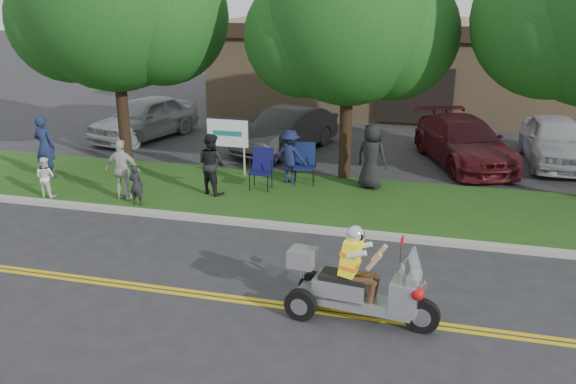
% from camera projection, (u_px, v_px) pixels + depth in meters
% --- Properties ---
extents(ground, '(120.00, 120.00, 0.00)m').
position_uv_depth(ground, '(253.00, 288.00, 11.57)').
color(ground, '#28282B').
rests_on(ground, ground).
extents(centerline_near, '(60.00, 0.10, 0.01)m').
position_uv_depth(centerline_near, '(244.00, 302.00, 11.03)').
color(centerline_near, gold).
rests_on(centerline_near, ground).
extents(centerline_far, '(60.00, 0.10, 0.01)m').
position_uv_depth(centerline_far, '(246.00, 298.00, 11.18)').
color(centerline_far, gold).
rests_on(centerline_far, ground).
extents(curb, '(60.00, 0.25, 0.12)m').
position_uv_depth(curb, '(293.00, 227.00, 14.34)').
color(curb, '#A8A89E').
rests_on(curb, ground).
extents(grass_verge, '(60.00, 4.00, 0.10)m').
position_uv_depth(grass_verge, '(313.00, 198.00, 16.31)').
color(grass_verge, '#214913').
rests_on(grass_verge, ground).
extents(commercial_building, '(18.00, 8.20, 4.00)m').
position_uv_depth(commercial_building, '(422.00, 66.00, 27.82)').
color(commercial_building, '#9E7F5B').
rests_on(commercial_building, ground).
extents(tree_left, '(6.62, 5.40, 7.78)m').
position_uv_depth(tree_left, '(116.00, 7.00, 18.01)').
color(tree_left, '#332114').
rests_on(tree_left, ground).
extents(tree_mid, '(5.88, 4.80, 7.05)m').
position_uv_depth(tree_mid, '(351.00, 25.00, 16.64)').
color(tree_mid, '#332114').
rests_on(tree_mid, ground).
extents(business_sign, '(1.25, 0.06, 1.75)m').
position_uv_depth(business_sign, '(228.00, 136.00, 17.91)').
color(business_sign, silver).
rests_on(business_sign, ground).
extents(trike_scooter, '(2.64, 0.94, 1.72)m').
position_uv_depth(trike_scooter, '(355.00, 287.00, 10.31)').
color(trike_scooter, black).
rests_on(trike_scooter, ground).
extents(lawn_chair_a, '(0.70, 0.72, 1.14)m').
position_uv_depth(lawn_chair_a, '(305.00, 161.00, 17.30)').
color(lawn_chair_a, black).
rests_on(lawn_chair_a, grass_verge).
extents(lawn_chair_b, '(0.61, 0.63, 1.12)m').
position_uv_depth(lawn_chair_b, '(262.00, 166.00, 16.83)').
color(lawn_chair_b, black).
rests_on(lawn_chair_b, grass_verge).
extents(spectator_adult_left, '(0.70, 0.48, 1.84)m').
position_uv_depth(spectator_adult_left, '(45.00, 147.00, 17.67)').
color(spectator_adult_left, '#192347').
rests_on(spectator_adult_left, grass_verge).
extents(spectator_adult_mid, '(0.99, 0.89, 1.65)m').
position_uv_depth(spectator_adult_mid, '(211.00, 164.00, 16.32)').
color(spectator_adult_mid, black).
rests_on(spectator_adult_mid, grass_verge).
extents(spectator_adult_right, '(0.97, 0.48, 1.60)m').
position_uv_depth(spectator_adult_right, '(123.00, 170.00, 15.85)').
color(spectator_adult_right, beige).
rests_on(spectator_adult_right, grass_verge).
extents(spectator_chair_a, '(1.04, 0.66, 1.53)m').
position_uv_depth(spectator_chair_a, '(290.00, 156.00, 17.27)').
color(spectator_chair_a, '#171D42').
rests_on(spectator_chair_a, grass_verge).
extents(spectator_chair_b, '(1.04, 0.85, 1.82)m').
position_uv_depth(spectator_chair_b, '(372.00, 156.00, 16.72)').
color(spectator_chair_b, black).
rests_on(spectator_chair_b, grass_verge).
extents(child_left, '(0.38, 0.25, 1.05)m').
position_uv_depth(child_left, '(136.00, 185.00, 15.54)').
color(child_left, black).
rests_on(child_left, grass_verge).
extents(child_right, '(0.54, 0.43, 1.09)m').
position_uv_depth(child_right, '(45.00, 177.00, 16.13)').
color(child_right, white).
rests_on(child_right, grass_verge).
extents(parked_car_far_left, '(3.05, 4.95, 1.57)m').
position_uv_depth(parked_car_far_left, '(145.00, 118.00, 22.74)').
color(parked_car_far_left, '#9B9EA2').
rests_on(parked_car_far_left, ground).
extents(parked_car_left, '(2.92, 4.75, 1.48)m').
position_uv_depth(parked_car_left, '(287.00, 130.00, 20.97)').
color(parked_car_left, '#2B2B2E').
rests_on(parked_car_left, ground).
extents(parked_car_mid, '(2.72, 4.72, 1.24)m').
position_uv_depth(parked_car_mid, '(275.00, 131.00, 21.43)').
color(parked_car_mid, black).
rests_on(parked_car_mid, ground).
extents(parked_car_right, '(3.75, 5.46, 1.47)m').
position_uv_depth(parked_car_right, '(464.00, 142.00, 19.44)').
color(parked_car_right, '#4E1217').
rests_on(parked_car_right, ground).
extents(parked_car_far_right, '(1.97, 4.57, 1.54)m').
position_uv_depth(parked_car_far_right, '(555.00, 141.00, 19.44)').
color(parked_car_far_right, '#ADAFB5').
rests_on(parked_car_far_right, ground).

